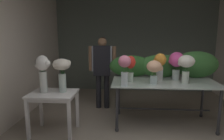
% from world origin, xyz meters
% --- Properties ---
extents(ground_plane, '(8.48, 8.48, 0.00)m').
position_xyz_m(ground_plane, '(0.00, 1.93, 0.00)').
color(ground_plane, gray).
extents(wall_back, '(4.80, 0.12, 2.99)m').
position_xyz_m(wall_back, '(0.00, 3.86, 1.49)').
color(wall_back, slate).
rests_on(wall_back, ground).
extents(wall_left, '(0.12, 3.98, 2.99)m').
position_xyz_m(wall_left, '(-2.40, 1.93, 1.49)').
color(wall_left, beige).
rests_on(wall_left, ground).
extents(display_table_glass, '(1.92, 0.98, 0.83)m').
position_xyz_m(display_table_glass, '(0.47, 1.44, 0.71)').
color(display_table_glass, silver).
rests_on(display_table_glass, ground).
extents(side_table_white, '(0.76, 0.59, 0.72)m').
position_xyz_m(side_table_white, '(-1.46, 0.92, 0.63)').
color(side_table_white, white).
rests_on(side_table_white, ground).
extents(florist, '(0.62, 0.24, 1.63)m').
position_xyz_m(florist, '(-0.78, 2.19, 1.01)').
color(florist, '#232328').
rests_on(florist, ground).
extents(foliage_backdrop, '(2.16, 0.29, 0.53)m').
position_xyz_m(foliage_backdrop, '(0.55, 1.81, 1.07)').
color(foliage_backdrop, '#2D6028').
rests_on(foliage_backdrop, display_table_glass).
extents(vase_peach_freesia, '(0.28, 0.26, 0.41)m').
position_xyz_m(vase_peach_freesia, '(0.25, 1.22, 1.09)').
color(vase_peach_freesia, silver).
rests_on(vase_peach_freesia, display_table_glass).
extents(vase_rosy_dahlias, '(0.21, 0.21, 0.52)m').
position_xyz_m(vase_rosy_dahlias, '(-0.26, 1.04, 1.15)').
color(vase_rosy_dahlias, silver).
rests_on(vase_rosy_dahlias, display_table_glass).
extents(vase_ivory_anemones, '(0.29, 0.28, 0.50)m').
position_xyz_m(vase_ivory_anemones, '(0.81, 1.31, 1.16)').
color(vase_ivory_anemones, silver).
rests_on(vase_ivory_anemones, display_table_glass).
extents(vase_scarlet_ranunculus, '(0.18, 0.18, 0.48)m').
position_xyz_m(vase_scarlet_ranunculus, '(-0.16, 1.36, 1.11)').
color(vase_scarlet_ranunculus, silver).
rests_on(vase_scarlet_ranunculus, display_table_glass).
extents(vase_fuchsia_lilies, '(0.29, 0.28, 0.53)m').
position_xyz_m(vase_fuchsia_lilies, '(0.71, 1.59, 1.16)').
color(vase_fuchsia_lilies, silver).
rests_on(vase_fuchsia_lilies, display_table_glass).
extents(vase_sunset_roses, '(0.24, 0.22, 0.51)m').
position_xyz_m(vase_sunset_roses, '(0.39, 1.52, 1.14)').
color(vase_sunset_roses, silver).
rests_on(vase_sunset_roses, display_table_glass).
extents(vase_white_roses_tall, '(0.27, 0.21, 0.63)m').
position_xyz_m(vase_white_roses_tall, '(-1.61, 0.92, 1.09)').
color(vase_white_roses_tall, silver).
rests_on(vase_white_roses_tall, side_table_white).
extents(vase_cream_lisianthus_tall, '(0.30, 0.29, 0.57)m').
position_xyz_m(vase_cream_lisianthus_tall, '(-1.31, 0.98, 1.11)').
color(vase_cream_lisianthus_tall, silver).
rests_on(vase_cream_lisianthus_tall, side_table_white).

